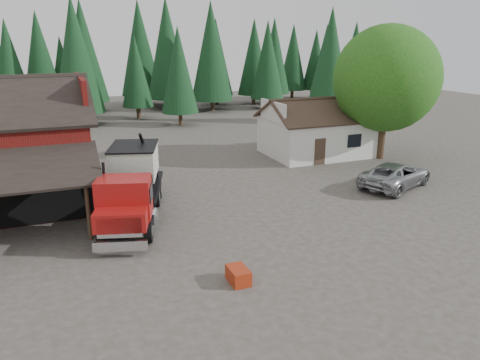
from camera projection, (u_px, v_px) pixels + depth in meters
name	position (u px, v px, depth m)	size (l,w,h in m)	color
ground	(217.00, 238.00, 22.23)	(120.00, 120.00, 0.00)	#423D34
farmhouse	(317.00, 134.00, 37.87)	(8.60, 6.42, 4.65)	silver
deciduous_tree	(387.00, 82.00, 35.34)	(8.00, 8.00, 10.20)	#382619
conifer_backdrop	(111.00, 113.00, 59.62)	(76.00, 16.00, 16.00)	#113315
near_pine_b	(179.00, 70.00, 49.32)	(3.96, 3.96, 10.40)	#382619
near_pine_c	(330.00, 59.00, 51.07)	(4.84, 4.84, 12.40)	#382619
near_pine_d	(76.00, 55.00, 48.95)	(5.28, 5.28, 13.40)	#382619
feed_truck	(132.00, 183.00, 24.11)	(4.90, 9.55, 4.17)	black
silver_car	(396.00, 175.00, 29.70)	(2.65, 5.74, 1.59)	#9C9FA4
equip_box	(238.00, 275.00, 18.16)	(0.70, 1.10, 0.60)	maroon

